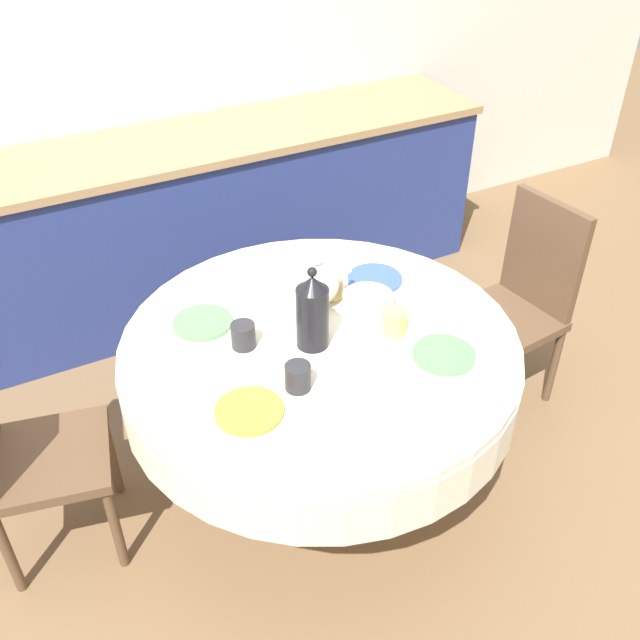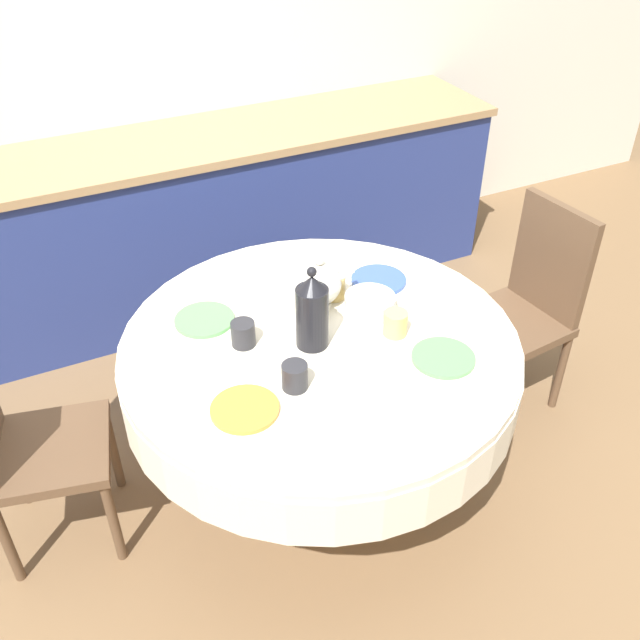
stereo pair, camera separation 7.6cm
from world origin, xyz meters
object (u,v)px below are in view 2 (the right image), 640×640
chair_right (19,437)px  teapot (320,284)px  coffee_carafe (312,312)px  chair_left (527,301)px

chair_right → teapot: size_ratio=4.24×
coffee_carafe → teapot: 0.24m
chair_left → teapot: size_ratio=4.24×
coffee_carafe → teapot: size_ratio=1.40×
teapot → coffee_carafe: bearing=-122.2°
chair_left → coffee_carafe: (-1.07, -0.12, 0.36)m
chair_left → coffee_carafe: size_ratio=3.04×
chair_left → coffee_carafe: 1.13m
coffee_carafe → teapot: bearing=57.8°
chair_right → coffee_carafe: 1.07m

